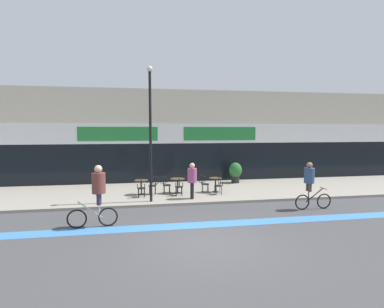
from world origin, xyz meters
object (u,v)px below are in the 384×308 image
(cafe_chair_1_side, at_px, (165,184))
(cyclist_1, at_px, (310,182))
(bistro_table_2, at_px, (215,182))
(lamp_post, at_px, (150,126))
(cafe_chair_2_side, at_px, (204,183))
(planter_pot, at_px, (235,172))
(cyclist_0, at_px, (97,190))
(pedestrian_near_end, at_px, (192,177))
(cafe_chair_2_near, at_px, (219,184))
(cafe_chair_0_side, at_px, (154,184))
(cafe_chair_1_near, at_px, (179,185))
(bistro_table_0, at_px, (141,184))
(bistro_table_1, at_px, (178,183))
(cafe_chair_0_near, at_px, (141,187))

(cafe_chair_1_side, height_order, cyclist_1, cyclist_1)
(bistro_table_2, bearing_deg, cyclist_1, -48.22)
(lamp_post, relative_size, cyclist_1, 3.00)
(bistro_table_2, bearing_deg, cafe_chair_2_side, 179.67)
(planter_pot, xyz_separation_m, cyclist_1, (1.30, -6.02, 0.35))
(cyclist_0, height_order, pedestrian_near_end, cyclist_0)
(cafe_chair_2_near, bearing_deg, cafe_chair_0_side, 75.83)
(cyclist_1, bearing_deg, cafe_chair_1_side, 146.86)
(cafe_chair_1_near, xyz_separation_m, lamp_post, (-1.40, -0.91, 2.92))
(cafe_chair_0_side, xyz_separation_m, planter_pot, (5.08, 2.41, 0.17))
(bistro_table_0, bearing_deg, pedestrian_near_end, -28.49)
(cafe_chair_1_side, relative_size, cyclist_1, 0.45)
(cafe_chair_0_side, height_order, cafe_chair_2_near, same)
(cafe_chair_0_side, bearing_deg, cafe_chair_1_side, -179.57)
(cafe_chair_1_near, bearing_deg, cafe_chair_2_side, -65.69)
(bistro_table_1, relative_size, cafe_chair_2_side, 0.84)
(cafe_chair_1_near, relative_size, cyclist_1, 0.45)
(cafe_chair_0_near, bearing_deg, cafe_chair_1_near, -82.65)
(cafe_chair_0_side, relative_size, planter_pot, 0.72)
(cafe_chair_2_near, height_order, planter_pot, planter_pot)
(planter_pot, distance_m, cyclist_1, 6.17)
(cyclist_1, relative_size, pedestrian_near_end, 1.19)
(cafe_chair_1_side, bearing_deg, bistro_table_2, -2.89)
(cafe_chair_0_side, bearing_deg, pedestrian_near_end, 140.55)
(pedestrian_near_end, bearing_deg, bistro_table_2, -122.68)
(cafe_chair_1_side, xyz_separation_m, pedestrian_near_end, (1.15, -1.32, 0.49))
(cafe_chair_0_near, height_order, lamp_post, lamp_post)
(bistro_table_2, xyz_separation_m, cafe_chair_0_near, (-3.82, -0.59, -0.02))
(cafe_chair_2_near, bearing_deg, bistro_table_0, 77.78)
(cafe_chair_0_near, xyz_separation_m, cafe_chair_0_side, (0.63, 0.63, 0.00))
(bistro_table_1, xyz_separation_m, cafe_chair_1_near, (-0.00, -0.63, -0.03))
(bistro_table_2, bearing_deg, bistro_table_0, 179.43)
(bistro_table_1, xyz_separation_m, pedestrian_near_end, (0.53, -1.32, 0.46))
(cafe_chair_0_side, bearing_deg, cyclist_0, 61.32)
(cafe_chair_1_near, relative_size, cafe_chair_2_near, 1.00)
(bistro_table_2, xyz_separation_m, cafe_chair_2_near, (0.00, -0.63, -0.02))
(bistro_table_1, bearing_deg, cafe_chair_0_side, -178.31)
(bistro_table_2, distance_m, cafe_chair_0_side, 3.19)
(bistro_table_1, bearing_deg, cafe_chair_1_near, -90.27)
(cafe_chair_1_side, relative_size, cyclist_0, 0.42)
(bistro_table_2, xyz_separation_m, cyclist_0, (-5.33, -4.39, 0.63))
(cafe_chair_1_side, bearing_deg, cyclist_0, -122.57)
(cafe_chair_0_side, relative_size, lamp_post, 0.15)
(cafe_chair_2_near, height_order, pedestrian_near_end, pedestrian_near_end)
(cafe_chair_0_side, relative_size, cafe_chair_1_side, 1.00)
(cafe_chair_0_near, xyz_separation_m, pedestrian_near_end, (2.37, -0.66, 0.49))
(bistro_table_1, height_order, cyclist_1, cyclist_1)
(cafe_chair_0_side, distance_m, cyclist_1, 7.35)
(bistro_table_2, relative_size, cyclist_1, 0.37)
(bistro_table_1, distance_m, planter_pot, 4.54)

